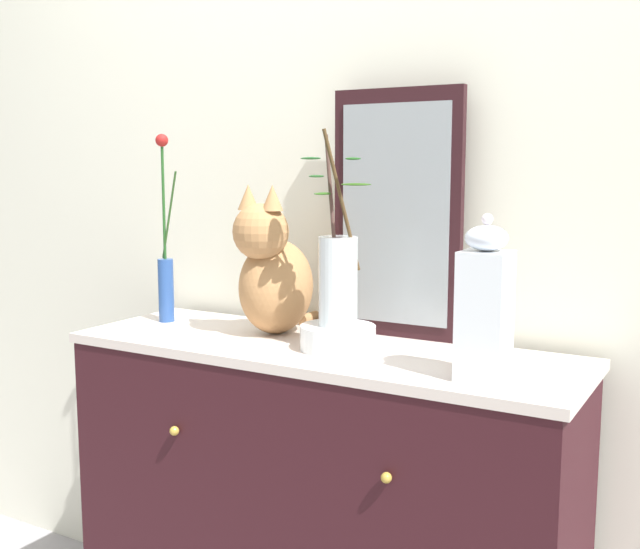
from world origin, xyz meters
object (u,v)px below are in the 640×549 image
(cat_sitting, at_px, (273,272))
(bowl_porcelain, at_px, (338,337))
(mirror_leaning, at_px, (397,214))
(vase_glass_clear, at_px, (338,276))
(vase_slim_green, at_px, (166,269))
(jar_lidded_porcelain, at_px, (485,305))
(sideboard, at_px, (320,521))

(cat_sitting, distance_m, bowl_porcelain, 0.28)
(mirror_leaning, height_order, vase_glass_clear, mirror_leaning)
(cat_sitting, relative_size, vase_glass_clear, 0.85)
(mirror_leaning, relative_size, vase_slim_green, 1.20)
(jar_lidded_porcelain, bearing_deg, cat_sitting, 166.23)
(bowl_porcelain, height_order, jar_lidded_porcelain, jar_lidded_porcelain)
(vase_slim_green, distance_m, jar_lidded_porcelain, 1.00)
(cat_sitting, bearing_deg, sideboard, -17.11)
(sideboard, xyz_separation_m, vase_glass_clear, (0.06, -0.02, 0.65))
(sideboard, distance_m, vase_slim_green, 0.82)
(mirror_leaning, height_order, jar_lidded_porcelain, mirror_leaning)
(vase_glass_clear, distance_m, jar_lidded_porcelain, 0.40)
(mirror_leaning, xyz_separation_m, vase_glass_clear, (-0.06, -0.21, -0.14))
(sideboard, height_order, mirror_leaning, mirror_leaning)
(vase_slim_green, bearing_deg, vase_glass_clear, -5.51)
(sideboard, bearing_deg, vase_slim_green, 175.76)
(bowl_porcelain, bearing_deg, cat_sitting, 163.51)
(mirror_leaning, xyz_separation_m, vase_slim_green, (-0.65, -0.15, -0.17))
(vase_glass_clear, bearing_deg, bowl_porcelain, 100.28)
(vase_slim_green, relative_size, bowl_porcelain, 2.88)
(mirror_leaning, xyz_separation_m, bowl_porcelain, (-0.06, -0.21, -0.29))
(sideboard, bearing_deg, mirror_leaning, 58.71)
(mirror_leaning, bearing_deg, vase_slim_green, -166.72)
(mirror_leaning, bearing_deg, sideboard, -121.29)
(cat_sitting, bearing_deg, vase_glass_clear, -16.94)
(sideboard, relative_size, bowl_porcelain, 7.07)
(cat_sitting, xyz_separation_m, vase_slim_green, (-0.36, -0.01, -0.01))
(mirror_leaning, bearing_deg, vase_glass_clear, -105.34)
(vase_glass_clear, bearing_deg, cat_sitting, 163.06)
(mirror_leaning, relative_size, bowl_porcelain, 3.46)
(sideboard, relative_size, mirror_leaning, 2.04)
(bowl_porcelain, relative_size, jar_lidded_porcelain, 0.53)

